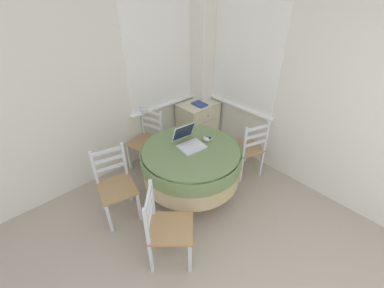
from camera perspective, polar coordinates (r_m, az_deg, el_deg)
The scene contains 11 objects.
corner_room_shell at distance 2.96m, azimuth 6.44°, elevation 10.15°, with size 4.47×5.20×2.55m.
round_dining_table at distance 3.12m, azimuth -0.18°, elevation -3.88°, with size 1.21×1.21×0.73m.
laptop at distance 3.06m, azimuth -0.72°, elevation 0.58°, with size 0.33×0.37×0.24m.
computer_mouse at distance 3.15m, azimuth 3.20°, elevation 1.08°, with size 0.06×0.10×0.05m.
cell_phone at distance 3.21m, azimuth 3.58°, elevation 1.33°, with size 0.09×0.13×0.01m.
dining_chair_near_back_window at distance 3.78m, azimuth -9.93°, elevation 0.78°, with size 0.51×0.49×0.88m.
dining_chair_near_right_window at distance 3.64m, azimuth 12.20°, elevation -0.94°, with size 0.50×0.52×0.88m.
dining_chair_camera_near at distance 2.58m, azimuth -5.77°, elevation -18.04°, with size 0.58×0.57×0.88m.
dining_chair_left_flank at distance 3.09m, azimuth -16.56°, elevation -8.84°, with size 0.48×0.50×0.88m.
corner_cabinet at distance 4.30m, azimuth 1.32°, elevation 4.68°, with size 0.62×0.48×0.73m.
book_on_cabinet at distance 4.07m, azimuth 1.68°, elevation 8.84°, with size 0.16×0.23×0.02m.
Camera 1 is at (-0.74, 0.36, 2.45)m, focal length 24.00 mm.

